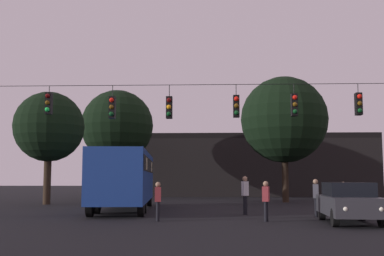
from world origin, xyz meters
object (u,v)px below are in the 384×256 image
(city_bus, at_px, (125,175))
(pedestrian_trailing, at_px, (344,196))
(tree_left_silhouette, at_px, (117,126))
(tree_right_far, at_px, (284,120))
(car_near_right, at_px, (349,202))
(pedestrian_crossing_left, at_px, (316,196))
(pedestrian_crossing_center, at_px, (266,199))
(pedestrian_crossing_right, at_px, (158,199))
(pedestrian_near_bus, at_px, (245,193))
(tree_behind_building, at_px, (49,127))

(city_bus, relative_size, pedestrian_trailing, 7.37)
(city_bus, distance_m, tree_left_silhouette, 13.87)
(city_bus, xyz_separation_m, tree_right_far, (9.83, 9.13, 4.02))
(pedestrian_trailing, bearing_deg, car_near_right, -103.36)
(city_bus, relative_size, tree_left_silhouette, 1.27)
(city_bus, distance_m, tree_right_far, 14.01)
(pedestrian_crossing_left, bearing_deg, tree_left_silhouette, 125.79)
(pedestrian_crossing_left, height_order, pedestrian_trailing, pedestrian_crossing_left)
(city_bus, height_order, pedestrian_crossing_left, city_bus)
(city_bus, xyz_separation_m, tree_left_silhouette, (-3.00, 12.93, 4.03))
(pedestrian_trailing, bearing_deg, city_bus, 169.18)
(pedestrian_crossing_center, height_order, pedestrian_crossing_right, pedestrian_crossing_center)
(tree_left_silhouette, bearing_deg, pedestrian_crossing_center, -63.32)
(car_near_right, bearing_deg, pedestrian_crossing_right, 174.96)
(pedestrian_near_bus, height_order, tree_right_far, tree_right_far)
(car_near_right, distance_m, pedestrian_crossing_right, 7.30)
(pedestrian_trailing, relative_size, tree_behind_building, 0.20)
(tree_right_far, bearing_deg, pedestrian_crossing_center, -101.67)
(pedestrian_trailing, relative_size, tree_right_far, 0.17)
(pedestrian_crossing_center, height_order, pedestrian_near_bus, pedestrian_near_bus)
(tree_left_silhouette, bearing_deg, city_bus, -76.95)
(pedestrian_near_bus, relative_size, tree_behind_building, 0.24)
(car_near_right, xyz_separation_m, pedestrian_trailing, (1.13, 4.77, 0.05))
(pedestrian_trailing, height_order, tree_right_far, tree_right_far)
(pedestrian_crossing_left, distance_m, tree_left_silhouette, 21.30)
(pedestrian_crossing_right, bearing_deg, tree_behind_building, 125.58)
(pedestrian_crossing_left, distance_m, pedestrian_crossing_center, 3.44)
(pedestrian_crossing_right, distance_m, tree_behind_building, 15.30)
(pedestrian_crossing_center, bearing_deg, tree_right_far, 78.33)
(tree_left_silhouette, bearing_deg, pedestrian_crossing_left, -54.21)
(pedestrian_crossing_right, relative_size, tree_left_silhouette, 0.17)
(pedestrian_crossing_right, height_order, tree_behind_building, tree_behind_building)
(city_bus, relative_size, tree_right_far, 1.24)
(city_bus, height_order, tree_behind_building, tree_behind_building)
(pedestrian_crossing_center, xyz_separation_m, pedestrian_trailing, (4.17, 4.20, -0.03))
(pedestrian_crossing_left, height_order, pedestrian_near_bus, pedestrian_near_bus)
(pedestrian_crossing_left, relative_size, pedestrian_trailing, 1.08)
(pedestrian_trailing, bearing_deg, tree_right_far, 95.02)
(pedestrian_crossing_center, xyz_separation_m, tree_right_far, (3.18, 15.40, 5.01))
(pedestrian_crossing_left, bearing_deg, city_bus, 157.02)
(pedestrian_crossing_right, height_order, tree_left_silhouette, tree_left_silhouette)
(car_near_right, bearing_deg, pedestrian_crossing_left, 100.90)
(tree_left_silhouette, relative_size, tree_right_far, 0.98)
(car_near_right, relative_size, tree_left_silhouette, 0.50)
(city_bus, relative_size, pedestrian_crossing_right, 7.29)
(city_bus, bearing_deg, pedestrian_crossing_left, -22.98)
(pedestrian_crossing_left, bearing_deg, tree_behind_building, 147.74)
(pedestrian_crossing_left, distance_m, pedestrian_crossing_right, 7.09)
(tree_behind_building, relative_size, tree_right_far, 0.82)
(car_near_right, bearing_deg, tree_left_silhouette, 122.68)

